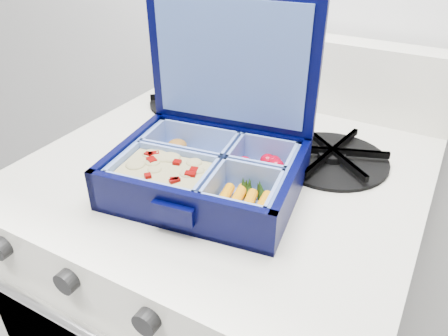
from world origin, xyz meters
The scene contains 4 objects.
bento_box centered at (0.27, 1.60, 0.89)m, with size 0.25×0.19×0.06m, color black, non-canonical shape.
burner_grate centered at (0.39, 1.76, 0.88)m, with size 0.17×0.17×0.03m, color black.
burner_grate_rear centered at (0.09, 1.84, 0.87)m, with size 0.17×0.17×0.02m, color black.
fork centered at (0.27, 1.74, 0.87)m, with size 0.03×0.19×0.01m, color silver, non-canonical shape.
Camera 1 is at (0.53, 1.17, 1.21)m, focal length 35.00 mm.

